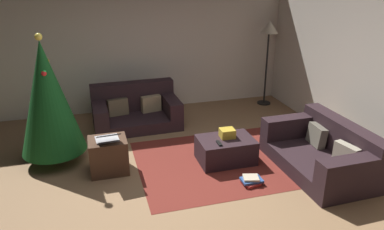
% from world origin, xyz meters
% --- Properties ---
extents(ground_plane, '(6.40, 6.40, 0.00)m').
position_xyz_m(ground_plane, '(0.00, 0.00, 0.00)').
color(ground_plane, '#93704C').
extents(rear_partition, '(6.40, 0.12, 2.60)m').
position_xyz_m(rear_partition, '(0.00, 3.14, 1.30)').
color(rear_partition, silver).
rests_on(rear_partition, ground_plane).
extents(couch_left, '(1.54, 0.98, 0.74)m').
position_xyz_m(couch_left, '(-0.11, 2.26, 0.28)').
color(couch_left, '#2D1E23').
rests_on(couch_left, ground_plane).
extents(couch_right, '(1.03, 1.68, 0.68)m').
position_xyz_m(couch_right, '(2.25, -0.12, 0.26)').
color(couch_right, '#2D1E23').
rests_on(couch_right, ground_plane).
extents(ottoman, '(0.81, 0.57, 0.36)m').
position_xyz_m(ottoman, '(0.98, 0.47, 0.18)').
color(ottoman, '#2D1E23').
rests_on(ottoman, ground_plane).
extents(gift_box, '(0.22, 0.19, 0.13)m').
position_xyz_m(gift_box, '(1.01, 0.52, 0.43)').
color(gift_box, gold).
rests_on(gift_box, ottoman).
extents(tv_remote, '(0.06, 0.16, 0.02)m').
position_xyz_m(tv_remote, '(0.82, 0.34, 0.38)').
color(tv_remote, black).
rests_on(tv_remote, ottoman).
extents(christmas_tree, '(0.91, 0.91, 1.90)m').
position_xyz_m(christmas_tree, '(-1.45, 1.15, 1.00)').
color(christmas_tree, brown).
rests_on(christmas_tree, ground_plane).
extents(side_table, '(0.52, 0.44, 0.49)m').
position_xyz_m(side_table, '(-0.71, 0.64, 0.25)').
color(side_table, '#4C3323').
rests_on(side_table, ground_plane).
extents(laptop, '(0.34, 0.44, 0.19)m').
position_xyz_m(laptop, '(-0.71, 0.58, 0.55)').
color(laptop, silver).
rests_on(laptop, side_table).
extents(book_stack, '(0.28, 0.25, 0.10)m').
position_xyz_m(book_stack, '(1.08, -0.22, 0.05)').
color(book_stack, '#B7332D').
rests_on(book_stack, ground_plane).
extents(corner_lamp, '(0.36, 0.36, 1.73)m').
position_xyz_m(corner_lamp, '(2.68, 2.65, 1.48)').
color(corner_lamp, black).
rests_on(corner_lamp, ground_plane).
extents(area_rug, '(2.60, 2.00, 0.01)m').
position_xyz_m(area_rug, '(0.98, 0.47, 0.00)').
color(area_rug, maroon).
rests_on(area_rug, ground_plane).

